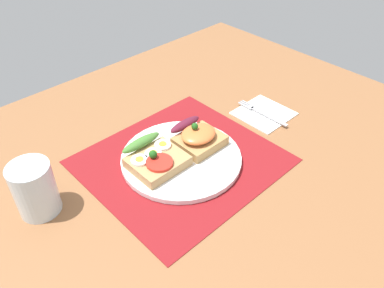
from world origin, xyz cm
name	(u,v)px	position (x,y,z in cm)	size (l,w,h in cm)	color
ground_plane	(181,167)	(0.00, 0.00, -1.60)	(120.00, 90.00, 3.20)	#905D38
placemat	(181,161)	(0.00, 0.00, 0.15)	(36.26, 33.62, 0.30)	maroon
plate	(181,158)	(0.00, 0.00, 0.82)	(24.25, 24.25, 1.03)	white
sandwich_egg_tomato	(155,158)	(-5.26, 1.74, 2.83)	(10.25, 10.48, 4.25)	tan
sandwich_salmon	(197,136)	(5.05, 0.61, 3.35)	(9.21, 9.42, 5.57)	tan
napkin	(264,113)	(25.56, -1.01, 0.30)	(11.80, 11.56, 0.60)	white
fork	(261,112)	(24.73, -0.75, 0.76)	(1.62, 13.83, 0.32)	#B7B7BC
drinking_glass	(35,189)	(-26.48, 7.70, 4.96)	(7.17, 7.17, 9.92)	silver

